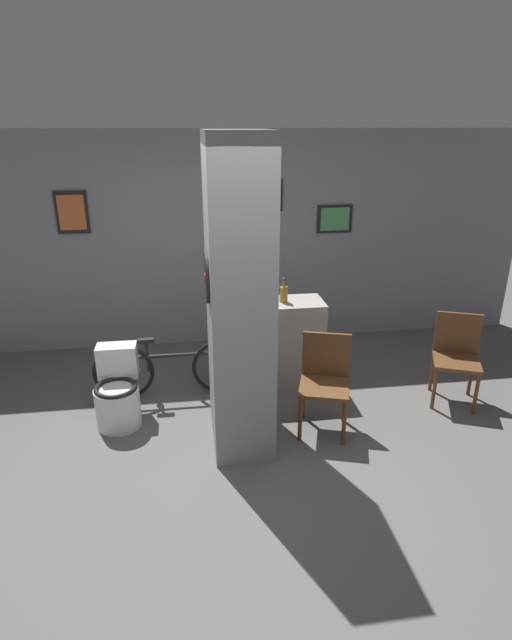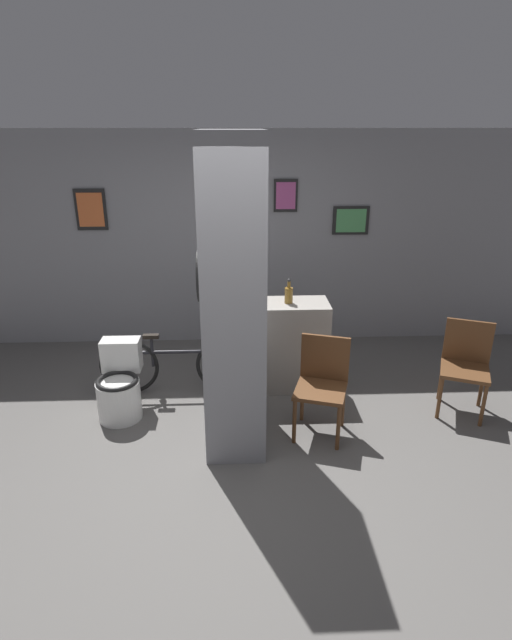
{
  "view_description": "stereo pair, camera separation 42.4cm",
  "coord_description": "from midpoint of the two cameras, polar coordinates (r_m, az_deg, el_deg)",
  "views": [
    {
      "loc": [
        -0.33,
        -3.39,
        2.63
      ],
      "look_at": [
        0.28,
        0.85,
        0.95
      ],
      "focal_mm": 28.0,
      "sensor_mm": 36.0,
      "label": 1
    },
    {
      "loc": [
        0.1,
        -3.43,
        2.63
      ],
      "look_at": [
        0.28,
        0.85,
        0.95
      ],
      "focal_mm": 28.0,
      "sensor_mm": 36.0,
      "label": 2
    }
  ],
  "objects": [
    {
      "name": "ground_plane",
      "position": [
        4.31,
        -0.38,
        -16.23
      ],
      "size": [
        14.0,
        14.0,
        0.0
      ],
      "primitive_type": "plane",
      "color": "#5B5956"
    },
    {
      "name": "pillar_center",
      "position": [
        4.09,
        0.39,
        2.44
      ],
      "size": [
        0.53,
        0.91,
        2.6
      ],
      "color": "gray",
      "rests_on": "ground_plane"
    },
    {
      "name": "counter_shelf",
      "position": [
        5.24,
        4.17,
        -2.96
      ],
      "size": [
        1.15,
        0.44,
        0.95
      ],
      "color": "gray",
      "rests_on": "ground_plane"
    },
    {
      "name": "bicycle",
      "position": [
        5.2,
        -6.65,
        -5.1
      ],
      "size": [
        1.6,
        0.42,
        0.66
      ],
      "color": "black",
      "rests_on": "ground_plane"
    },
    {
      "name": "chair_near_pillar",
      "position": [
        4.54,
        10.25,
        -6.97
      ],
      "size": [
        0.55,
        0.55,
        0.89
      ],
      "rotation": [
        0.0,
        0.0,
        -0.31
      ],
      "color": "brown",
      "rests_on": "ground_plane"
    },
    {
      "name": "toilet",
      "position": [
        4.92,
        -12.94,
        -7.55
      ],
      "size": [
        0.41,
        0.57,
        0.7
      ],
      "color": "silver",
      "rests_on": "ground_plane"
    },
    {
      "name": "chair_by_doorway",
      "position": [
        5.29,
        24.98,
        -4.49
      ],
      "size": [
        0.57,
        0.57,
        0.89
      ],
      "rotation": [
        0.0,
        0.0,
        -0.4
      ],
      "color": "brown",
      "rests_on": "ground_plane"
    },
    {
      "name": "wall_back",
      "position": [
        6.18,
        -1.29,
        9.01
      ],
      "size": [
        8.0,
        0.09,
        2.6
      ],
      "color": "gray",
      "rests_on": "ground_plane"
    },
    {
      "name": "bottle_tall",
      "position": [
        5.04,
        6.17,
        2.91
      ],
      "size": [
        0.08,
        0.08,
        0.25
      ],
      "color": "olive",
      "rests_on": "counter_shelf"
    }
  ]
}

